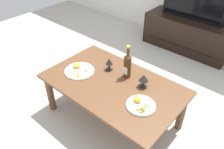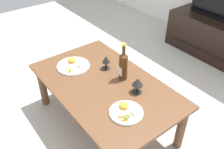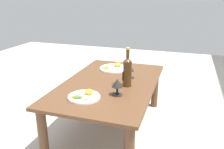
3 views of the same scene
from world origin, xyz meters
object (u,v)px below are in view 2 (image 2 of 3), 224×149
at_px(tv_stand, 217,39).
at_px(dinner_plate_right, 126,112).
at_px(wine_bottle, 123,65).
at_px(goblet_left, 106,60).
at_px(goblet_right, 137,83).
at_px(dining_table, 105,90).
at_px(dinner_plate_left, 73,65).

bearing_deg(tv_stand, dinner_plate_right, -76.38).
height_order(tv_stand, dinner_plate_right, dinner_plate_right).
relative_size(tv_stand, wine_bottle, 3.82).
height_order(wine_bottle, dinner_plate_right, wine_bottle).
xyz_separation_m(wine_bottle, goblet_left, (-0.20, -0.03, -0.05)).
bearing_deg(goblet_left, goblet_right, 0.00).
xyz_separation_m(goblet_right, dinner_plate_right, (0.13, -0.22, -0.08)).
bearing_deg(wine_bottle, dinner_plate_right, -36.32).
distance_m(wine_bottle, goblet_left, 0.21).
bearing_deg(goblet_right, wine_bottle, 172.82).
relative_size(tv_stand, goblet_left, 9.79).
bearing_deg(dining_table, goblet_left, 140.38).
relative_size(goblet_right, dinner_plate_right, 0.54).
relative_size(goblet_left, dinner_plate_right, 0.53).
height_order(wine_bottle, goblet_right, wine_bottle).
bearing_deg(dinner_plate_left, tv_stand, 81.54).
distance_m(tv_stand, goblet_right, 1.72).
distance_m(dining_table, goblet_right, 0.32).
height_order(goblet_left, dinner_plate_right, goblet_left).
distance_m(dining_table, goblet_left, 0.27).
distance_m(goblet_left, goblet_right, 0.40).
xyz_separation_m(goblet_left, dinner_plate_left, (-0.20, -0.21, -0.07)).
xyz_separation_m(tv_stand, dinner_plate_left, (-0.28, -1.87, 0.23)).
bearing_deg(dining_table, goblet_right, 30.24).
distance_m(dinner_plate_left, dinner_plate_right, 0.73).
relative_size(wine_bottle, goblet_left, 2.56).
height_order(dining_table, goblet_left, goblet_left).
xyz_separation_m(tv_stand, dinner_plate_right, (0.45, -1.87, 0.23)).
relative_size(dining_table, tv_stand, 1.02).
bearing_deg(dining_table, dinner_plate_right, -12.13).
height_order(tv_stand, goblet_left, goblet_left).
relative_size(wine_bottle, dinner_plate_right, 1.36).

